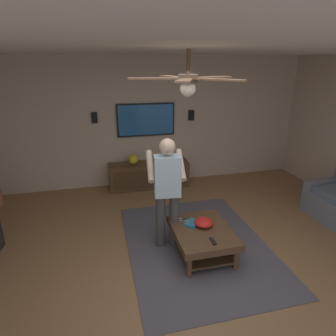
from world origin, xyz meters
The scene contains 17 objects.
ground_plane centered at (0.00, 0.00, 0.00)m, with size 8.43×8.43×0.00m, color olive.
wall_back_tv centered at (3.23, 0.00, 1.36)m, with size 0.10×7.22×2.73m, color #BCA893.
ceiling_slab centered at (0.00, 0.00, 2.78)m, with size 6.56×7.22×0.10m, color white.
area_rug centered at (0.56, -0.28, 0.01)m, with size 2.74×2.03×0.01m, color #514C56.
coffee_table centered at (0.36, -0.28, 0.30)m, with size 1.00×0.80×0.40m.
media_console centered at (2.90, 0.02, 0.28)m, with size 0.45×1.70×0.55m.
tv centered at (3.14, 0.02, 1.44)m, with size 0.05×1.23×0.69m.
person_standing centered at (0.70, 0.15, 0.93)m, with size 0.57×0.58×1.64m.
bowl centered at (0.43, -0.32, 0.46)m, with size 0.26×0.26×0.12m, color red.
remote_white centered at (0.65, -0.10, 0.41)m, with size 0.15×0.04×0.02m, color white.
remote_black centered at (0.04, -0.30, 0.41)m, with size 0.15×0.04×0.02m, color black.
remote_grey centered at (0.65, -0.08, 0.41)m, with size 0.15×0.04×0.02m, color slate.
book centered at (0.52, -0.18, 0.42)m, with size 0.22×0.16×0.04m, color teal.
vase_round centered at (2.89, 0.35, 0.66)m, with size 0.22×0.22×0.22m, color gold.
wall_speaker_left centered at (3.15, -0.99, 1.49)m, with size 0.06×0.12×0.22m, color black.
wall_speaker_right centered at (3.15, 1.07, 1.53)m, with size 0.06×0.12×0.22m, color black.
ceiling_fan centered at (-0.03, 0.11, 2.40)m, with size 1.18×1.17×0.46m.
Camera 1 is at (-2.93, 1.03, 2.58)m, focal length 31.09 mm.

